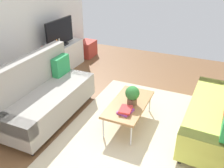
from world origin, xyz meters
name	(u,v)px	position (x,y,z in m)	size (l,w,h in m)	color
ground_plane	(132,131)	(0.00, 0.00, 0.00)	(7.68, 7.68, 0.00)	brown
area_rug	(138,128)	(0.12, -0.07, 0.01)	(2.90, 2.20, 0.01)	beige
couch_beige	(44,95)	(-0.21, 1.55, 0.44)	(1.91, 0.86, 1.10)	gray
couch_green	(223,113)	(0.45, -1.29, 0.45)	(1.93, 0.92, 1.10)	#C1CC51
coffee_table	(129,104)	(0.17, 0.13, 0.39)	(1.10, 0.56, 0.42)	#9E7042
tv_console	(62,58)	(1.61, 2.46, 0.32)	(1.40, 0.44, 0.64)	silver
tv	(60,33)	(1.61, 2.44, 0.95)	(1.00, 0.20, 0.64)	black
storage_trunk	(87,49)	(2.71, 2.36, 0.22)	(0.52, 0.40, 0.44)	#B2382D
potted_plant	(132,95)	(0.16, 0.08, 0.60)	(0.23, 0.23, 0.32)	brown
table_book_0	(126,111)	(-0.10, 0.09, 0.44)	(0.24, 0.18, 0.03)	purple
table_book_1	(126,110)	(-0.10, 0.09, 0.47)	(0.24, 0.18, 0.03)	red
vase_0	(43,50)	(1.03, 2.51, 0.72)	(0.09, 0.09, 0.16)	#B24C4C
vase_1	(47,47)	(1.18, 2.51, 0.73)	(0.08, 0.08, 0.18)	silver
bottle_0	(54,45)	(1.32, 2.42, 0.75)	(0.05, 0.05, 0.21)	#3359B2
bottle_1	(57,44)	(1.42, 2.42, 0.75)	(0.05, 0.05, 0.22)	orange
bottle_2	(59,43)	(1.52, 2.42, 0.75)	(0.04, 0.04, 0.21)	silver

